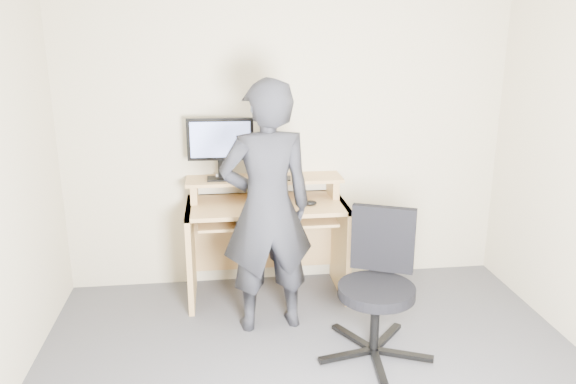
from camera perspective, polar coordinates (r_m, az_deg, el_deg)
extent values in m
cube|color=beige|center=(4.43, -0.04, 6.31)|extent=(3.50, 0.02, 2.50)
cube|color=tan|center=(4.35, -9.82, -6.12)|extent=(0.04, 0.60, 0.75)
cube|color=tan|center=(4.45, 5.34, -5.46)|extent=(0.04, 0.60, 0.75)
cube|color=tan|center=(4.24, -2.21, -1.33)|extent=(1.20, 0.60, 0.03)
cube|color=tan|center=(4.19, -2.10, -2.90)|extent=(1.02, 0.38, 0.02)
cube|color=tan|center=(4.35, -9.51, 0.14)|extent=(0.05, 0.28, 0.15)
cube|color=tan|center=(4.43, 4.57, 0.64)|extent=(0.05, 0.28, 0.15)
cube|color=tan|center=(4.34, -2.41, 1.31)|extent=(1.20, 0.30, 0.02)
cube|color=tan|center=(4.61, -2.48, -3.93)|extent=(1.20, 0.03, 0.65)
cube|color=black|center=(4.31, -6.75, 1.37)|extent=(0.22, 0.14, 0.01)
cube|color=black|center=(4.31, -6.79, 2.43)|extent=(0.05, 0.04, 0.14)
cube|color=black|center=(4.23, -6.89, 5.35)|extent=(0.50, 0.05, 0.32)
cube|color=#8A9EEF|center=(4.21, -6.89, 5.30)|extent=(0.45, 0.02, 0.27)
cube|color=black|center=(4.32, -1.68, 2.79)|extent=(0.11, 0.15, 0.20)
cylinder|color=silver|center=(4.33, -1.74, 2.63)|extent=(0.09, 0.09, 0.17)
cube|color=black|center=(4.29, -0.18, 1.41)|extent=(0.08, 0.14, 0.01)
cube|color=black|center=(4.25, -5.94, 1.34)|extent=(0.05, 0.04, 0.03)
torus|color=silver|center=(4.36, -6.28, 1.57)|extent=(0.19, 0.19, 0.06)
cube|color=black|center=(4.18, -2.22, -2.61)|extent=(0.49, 0.29, 0.03)
ellipsoid|color=black|center=(4.17, 2.29, -1.13)|extent=(0.10, 0.07, 0.04)
cube|color=black|center=(3.76, 11.70, -15.88)|extent=(0.35, 0.19, 0.03)
cube|color=black|center=(3.92, 9.97, -14.28)|extent=(0.28, 0.30, 0.03)
cube|color=black|center=(3.89, 6.59, -14.44)|extent=(0.22, 0.34, 0.03)
cube|color=black|center=(3.70, 5.93, -16.18)|extent=(0.37, 0.12, 0.03)
cube|color=black|center=(3.62, 9.21, -17.17)|extent=(0.09, 0.37, 0.03)
cylinder|color=black|center=(3.67, 8.82, -12.89)|extent=(0.06, 0.06, 0.38)
cylinder|color=black|center=(3.57, 8.97, -9.92)|extent=(0.48, 0.48, 0.07)
cube|color=black|center=(3.66, 9.62, -4.71)|extent=(0.39, 0.22, 0.43)
imported|color=black|center=(3.74, -2.16, -1.68)|extent=(0.68, 0.50, 1.73)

